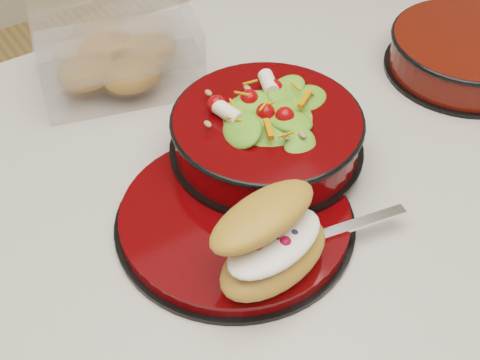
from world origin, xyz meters
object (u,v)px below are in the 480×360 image
dinner_plate (236,218)px  fork (327,234)px  croissant (271,240)px  extra_bowl (467,52)px  salad_bowl (267,127)px  pastry_box (117,52)px

dinner_plate → fork: 0.10m
croissant → extra_bowl: (0.43, 0.14, -0.03)m
salad_bowl → extra_bowl: size_ratio=1.04×
dinner_plate → salad_bowl: (0.08, 0.06, 0.04)m
dinner_plate → extra_bowl: 0.43m
croissant → fork: (0.07, -0.00, -0.04)m
croissant → fork: croissant is taller
croissant → extra_bowl: 0.46m
fork → extra_bowl: (0.36, 0.14, 0.01)m
fork → pastry_box: (-0.04, 0.39, 0.02)m
pastry_box → fork: bearing=-67.3°
fork → salad_bowl: bearing=1.9°
fork → extra_bowl: bearing=-57.0°
dinner_plate → extra_bowl: extra_bowl is taller
croissant → pastry_box: 0.39m
fork → pastry_box: size_ratio=0.71×
croissant → extra_bowl: bearing=7.6°
dinner_plate → salad_bowl: bearing=36.7°
salad_bowl → croissant: (-0.10, -0.14, 0.00)m
dinner_plate → extra_bowl: size_ratio=1.19×
dinner_plate → fork: bearing=-52.9°
fork → pastry_box: 0.39m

